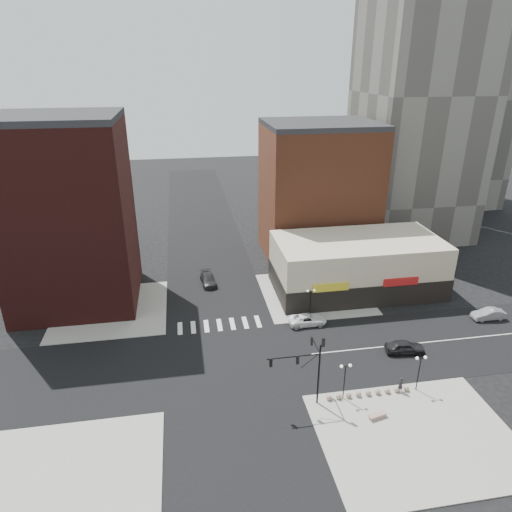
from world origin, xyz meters
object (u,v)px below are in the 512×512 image
object	(u,v)px
street_lamp_se_a	(345,373)
white_suv	(307,320)
street_lamp_se_b	(420,364)
street_lamp_ne	(311,296)
dark_sedan_north	(208,279)
traffic_signal	(309,362)
silver_sedan	(489,314)
stone_bench	(377,416)
pedestrian	(400,384)
dark_sedan_east	(405,347)

from	to	relation	value
street_lamp_se_a	white_suv	bearing A→B (deg)	88.96
street_lamp_se_b	street_lamp_ne	xyz separation A→B (m)	(-7.00, 16.00, 0.00)
street_lamp_ne	dark_sedan_north	xyz separation A→B (m)	(-12.67, 12.41, -2.56)
traffic_signal	dark_sedan_north	world-z (taller)	traffic_signal
dark_sedan_north	traffic_signal	bearing A→B (deg)	-80.34
white_suv	silver_sedan	xyz separation A→B (m)	(24.15, -2.73, 0.03)
stone_bench	street_lamp_se_b	bearing A→B (deg)	16.44
white_suv	pedestrian	world-z (taller)	pedestrian
traffic_signal	dark_sedan_east	bearing A→B (deg)	24.84
dark_sedan_north	street_lamp_se_b	bearing A→B (deg)	-61.29
street_lamp_se_a	street_lamp_se_b	world-z (taller)	same
street_lamp_se_a	dark_sedan_north	bearing A→B (deg)	112.34
dark_sedan_north	stone_bench	distance (m)	34.57
dark_sedan_east	street_lamp_se_b	bearing A→B (deg)	171.02
traffic_signal	white_suv	bearing A→B (deg)	74.31
street_lamp_se_a	dark_sedan_north	world-z (taller)	street_lamp_se_a
street_lamp_se_a	silver_sedan	bearing A→B (deg)	25.73
traffic_signal	street_lamp_se_a	xyz separation A→B (m)	(3.76, -0.17, -1.67)
street_lamp_ne	dark_sedan_north	bearing A→B (deg)	135.61
white_suv	stone_bench	xyz separation A→B (m)	(2.08, -17.70, -0.35)
street_lamp_ne	silver_sedan	size ratio (longest dim) A/B	0.94
traffic_signal	street_lamp_ne	xyz separation A→B (m)	(4.76, 15.83, -1.67)
dark_sedan_north	pedestrian	world-z (taller)	pedestrian
street_lamp_se_a	dark_sedan_east	world-z (taller)	street_lamp_se_a
silver_sedan	street_lamp_ne	bearing A→B (deg)	-99.05
dark_sedan_east	pedestrian	size ratio (longest dim) A/B	2.58
traffic_signal	white_suv	size ratio (longest dim) A/B	1.55
dark_sedan_east	pedestrian	bearing A→B (deg)	157.44
street_lamp_ne	dark_sedan_east	bearing A→B (deg)	-46.91
street_lamp_ne	white_suv	world-z (taller)	street_lamp_ne
stone_bench	pedestrian	bearing A→B (deg)	26.84
pedestrian	white_suv	bearing A→B (deg)	-90.36
street_lamp_se_b	silver_sedan	distance (m)	20.36
street_lamp_se_b	street_lamp_ne	distance (m)	17.46
traffic_signal	silver_sedan	size ratio (longest dim) A/B	1.76
traffic_signal	stone_bench	bearing A→B (deg)	-28.88
street_lamp_se_a	white_suv	size ratio (longest dim) A/B	0.83
street_lamp_se_a	stone_bench	distance (m)	4.93
street_lamp_ne	silver_sedan	world-z (taller)	street_lamp_ne
dark_sedan_north	pedestrian	bearing A→B (deg)	-63.86
street_lamp_se_a	silver_sedan	world-z (taller)	street_lamp_se_a
street_lamp_se_a	pedestrian	world-z (taller)	street_lamp_se_a
traffic_signal	silver_sedan	world-z (taller)	traffic_signal
traffic_signal	street_lamp_ne	bearing A→B (deg)	73.25
pedestrian	traffic_signal	bearing A→B (deg)	-23.50
street_lamp_se_b	white_suv	size ratio (longest dim) A/B	0.83
pedestrian	street_lamp_se_a	bearing A→B (deg)	-22.53
street_lamp_ne	white_suv	distance (m)	3.09
street_lamp_ne	dark_sedan_north	distance (m)	17.92
white_suv	dark_sedan_north	size ratio (longest dim) A/B	0.99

